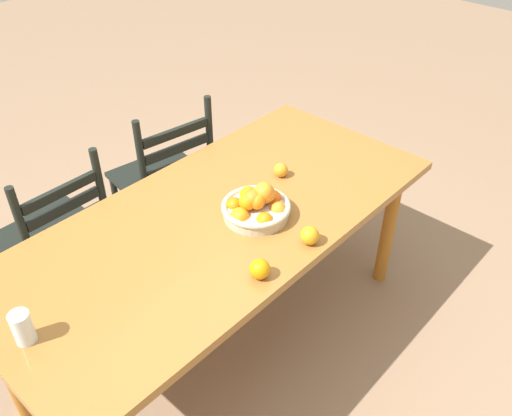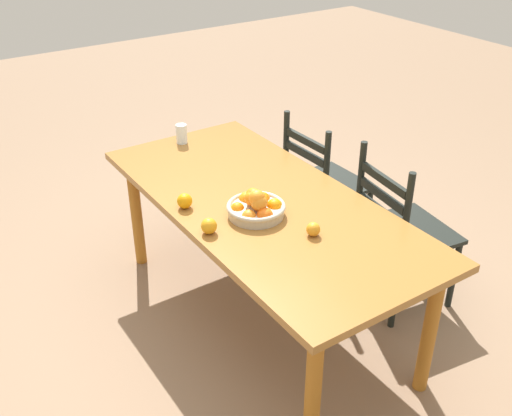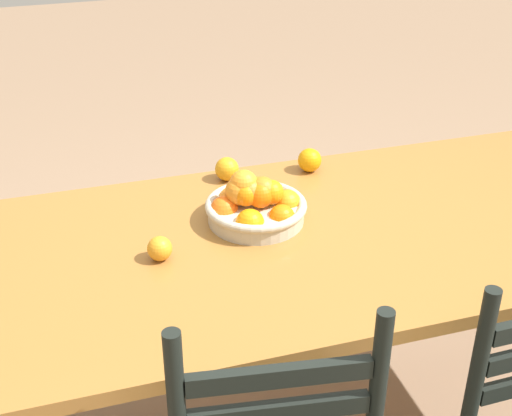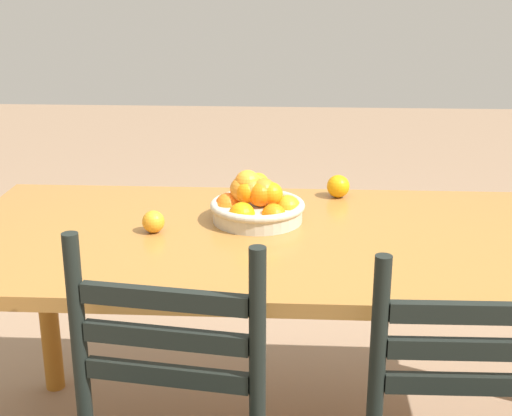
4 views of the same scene
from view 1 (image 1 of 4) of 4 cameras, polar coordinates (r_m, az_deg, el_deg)
name	(u,v)px [view 1 (image 1 of 4)]	position (r m, az deg, el deg)	size (l,w,h in m)	color
ground_plane	(225,336)	(2.74, -3.30, -13.24)	(12.00, 12.00, 0.00)	#8D7056
dining_table	(219,232)	(2.27, -3.89, -2.48)	(1.94, 0.89, 0.74)	#9A652D
chair_near_window	(58,239)	(2.72, -20.07, -3.08)	(0.45, 0.45, 0.91)	black
chair_by_cabinet	(166,179)	(2.99, -9.43, 2.99)	(0.52, 0.52, 0.94)	black
fruit_bowl	(256,205)	(2.19, 0.03, 0.31)	(0.28, 0.28, 0.15)	#C0B69F
orange_loose_0	(281,170)	(2.44, 2.62, 4.01)	(0.06, 0.06, 0.06)	orange
orange_loose_1	(310,235)	(2.08, 5.65, -2.89)	(0.07, 0.07, 0.07)	orange
orange_loose_2	(260,269)	(1.93, 0.39, -6.42)	(0.07, 0.07, 0.07)	orange
drinking_glass	(23,328)	(1.86, -23.30, -11.45)	(0.07, 0.07, 0.12)	silver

